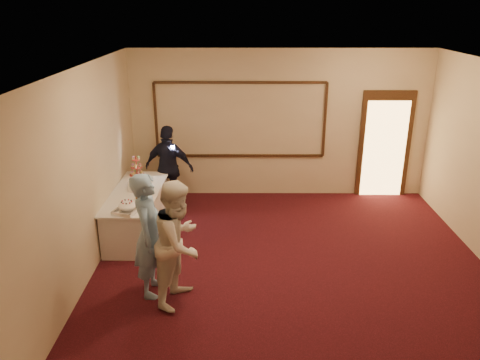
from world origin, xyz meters
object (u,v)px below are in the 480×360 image
object	(u,v)px
pavlova_tray	(127,207)
plate_stack_b	(146,180)
man	(149,235)
woman	(179,242)
tart	(143,197)
cupcake_stand	(137,168)
plate_stack_a	(133,187)
guest	(169,168)
buffet_table	(137,212)

from	to	relation	value
pavlova_tray	plate_stack_b	world-z (taller)	pavlova_tray
man	woman	xyz separation A→B (m)	(0.42, -0.17, -0.02)
tart	woman	world-z (taller)	woman
pavlova_tray	man	distance (m)	1.12
tart	man	distance (m)	1.55
cupcake_stand	tart	world-z (taller)	cupcake_stand
tart	pavlova_tray	bearing A→B (deg)	-105.55
plate_stack_a	guest	bearing A→B (deg)	65.94
man	woman	size ratio (longest dim) A/B	1.02
plate_stack_b	man	world-z (taller)	man
cupcake_stand	woman	distance (m)	3.04
tart	guest	xyz separation A→B (m)	(0.23, 1.40, 0.03)
buffet_table	guest	bearing A→B (deg)	68.62
cupcake_stand	plate_stack_a	size ratio (longest dim) A/B	2.15
buffet_table	tart	xyz separation A→B (m)	(0.20, -0.31, 0.41)
buffet_table	man	world-z (taller)	man
cupcake_stand	woman	bearing A→B (deg)	-67.80
plate_stack_b	buffet_table	bearing A→B (deg)	-105.32
woman	plate_stack_b	bearing A→B (deg)	40.27
plate_stack_a	woman	size ratio (longest dim) A/B	0.11
pavlova_tray	guest	xyz separation A→B (m)	(0.37, 1.92, -0.02)
pavlova_tray	cupcake_stand	xyz separation A→B (m)	(-0.20, 1.66, 0.07)
plate_stack_a	plate_stack_b	size ratio (longest dim) A/B	1.06
man	cupcake_stand	bearing A→B (deg)	17.38
buffet_table	tart	world-z (taller)	tart
plate_stack_b	man	xyz separation A→B (m)	(0.48, -2.20, 0.03)
buffet_table	plate_stack_a	size ratio (longest dim) A/B	11.07
pavlova_tray	tart	xyz separation A→B (m)	(0.14, 0.52, -0.05)
pavlova_tray	guest	world-z (taller)	guest
pavlova_tray	woman	xyz separation A→B (m)	(0.95, -1.15, 0.01)
buffet_table	plate_stack_a	distance (m)	0.47
cupcake_stand	tart	distance (m)	1.20
cupcake_stand	guest	world-z (taller)	guest
cupcake_stand	tart	xyz separation A→B (m)	(0.34, -1.14, -0.12)
plate_stack_b	guest	size ratio (longest dim) A/B	0.11
buffet_table	plate_stack_b	bearing A→B (deg)	74.68
buffet_table	cupcake_stand	world-z (taller)	cupcake_stand
plate_stack_a	man	size ratio (longest dim) A/B	0.11
tart	man	size ratio (longest dim) A/B	0.16
buffet_table	plate_stack_b	world-z (taller)	plate_stack_b
pavlova_tray	cupcake_stand	world-z (taller)	cupcake_stand
tart	woman	xyz separation A→B (m)	(0.81, -1.67, 0.06)
pavlova_tray	tart	world-z (taller)	pavlova_tray
man	guest	size ratio (longest dim) A/B	1.06
tart	guest	distance (m)	1.42
cupcake_stand	pavlova_tray	bearing A→B (deg)	-83.18
cupcake_stand	plate_stack_a	world-z (taller)	cupcake_stand
pavlova_tray	plate_stack_a	xyz separation A→B (m)	(-0.10, 0.86, 0.01)
tart	man	xyz separation A→B (m)	(0.39, -1.50, 0.08)
pavlova_tray	man	bearing A→B (deg)	-61.70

